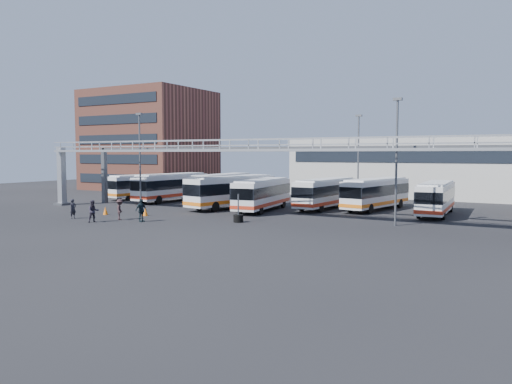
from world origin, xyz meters
The scene contains 22 objects.
ground centered at (0.00, 0.00, 0.00)m, with size 140.00×140.00×0.00m, color black.
gantry centered at (0.00, 5.87, 5.51)m, with size 51.40×5.15×7.10m.
apartment_building centered at (-34.00, 30.00, 8.00)m, with size 18.00×15.00×16.00m, color brown.
warehouse centered at (12.00, 38.00, 4.00)m, with size 42.00×14.00×8.00m, color #9E9E99.
light_pole_left centered at (-16.00, 8.00, 5.73)m, with size 0.70×0.35×10.21m.
light_pole_mid centered at (12.00, 7.00, 5.73)m, with size 0.70×0.35×10.21m.
light_pole_back centered at (4.00, 22.00, 5.73)m, with size 0.70×0.35×10.21m.
bus_0 centered at (-22.65, 15.99, 1.72)m, with size 4.08×10.50×3.11m.
bus_1 centered at (-17.03, 14.54, 1.88)m, with size 3.04×11.26×3.39m.
bus_2 centered at (-11.38, 17.25, 1.86)m, with size 3.03×11.16×3.36m.
bus_3 centered at (-6.49, 11.66, 1.91)m, with size 4.94×11.69×3.46m.
bus_4 centered at (-2.53, 11.27, 1.78)m, with size 3.82×10.82×3.22m.
bus_5 centered at (2.44, 16.04, 1.76)m, with size 3.18×10.60×3.17m.
bus_6 centered at (7.38, 17.57, 1.80)m, with size 4.39×10.99×3.25m.
bus_7 centered at (13.58, 15.96, 1.73)m, with size 2.86×10.39×3.13m.
pedestrian_a centered at (-14.25, -2.64, 0.89)m, with size 0.65×0.42×1.77m, color black.
pedestrian_b centered at (-10.74, -3.51, 0.94)m, with size 0.92×0.71×1.88m, color #24202D.
pedestrian_c centered at (-9.93, -1.23, 0.92)m, with size 1.19×0.69×1.85m, color #2C1D1F.
pedestrian_d centered at (-7.45, -1.26, 0.99)m, with size 1.16×0.48×1.98m, color #18252C.
cone_left centered at (-13.93, 0.88, 0.38)m, with size 0.47×0.47×0.75m, color orange.
cone_right centered at (-10.01, 2.08, 0.37)m, with size 0.47×0.47×0.75m, color orange.
tire_stack centered at (-0.09, 2.56, 0.40)m, with size 0.84×0.84×2.39m.
Camera 1 is at (21.86, -33.15, 5.78)m, focal length 35.00 mm.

